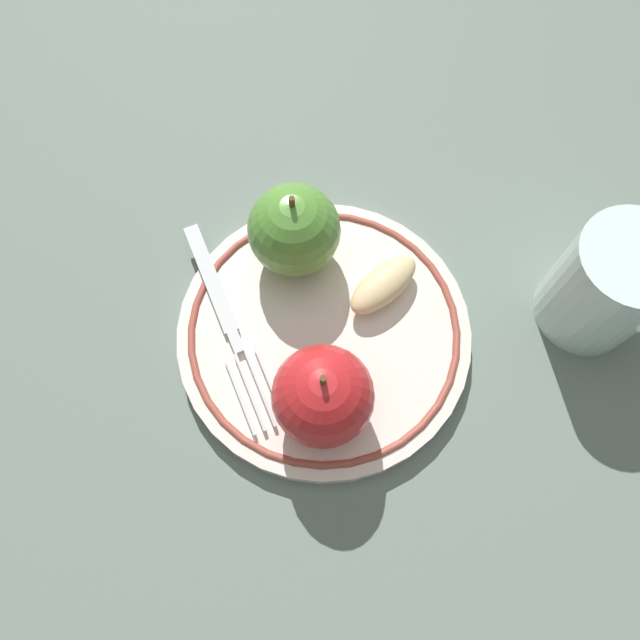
# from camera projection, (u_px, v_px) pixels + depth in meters

# --- Properties ---
(ground_plane) EXTENTS (2.00, 2.00, 0.00)m
(ground_plane) POSITION_uv_depth(u_px,v_px,m) (326.00, 322.00, 0.50)
(ground_plane) COLOR slate
(plate) EXTENTS (0.23, 0.23, 0.02)m
(plate) POSITION_uv_depth(u_px,v_px,m) (320.00, 333.00, 0.49)
(plate) COLOR silver
(plate) RESTS_ON ground_plane
(apple_red_whole) EXTENTS (0.07, 0.07, 0.08)m
(apple_red_whole) POSITION_uv_depth(u_px,v_px,m) (296.00, 230.00, 0.47)
(apple_red_whole) COLOR #558F35
(apple_red_whole) RESTS_ON plate
(apple_second_whole) EXTENTS (0.07, 0.07, 0.08)m
(apple_second_whole) POSITION_uv_depth(u_px,v_px,m) (321.00, 396.00, 0.43)
(apple_second_whole) COLOR red
(apple_second_whole) RESTS_ON plate
(apple_slice_front) EXTENTS (0.07, 0.07, 0.02)m
(apple_slice_front) POSITION_uv_depth(u_px,v_px,m) (386.00, 284.00, 0.48)
(apple_slice_front) COLOR beige
(apple_slice_front) RESTS_ON plate
(fork) EXTENTS (0.17, 0.09, 0.00)m
(fork) POSITION_uv_depth(u_px,v_px,m) (228.00, 316.00, 0.48)
(fork) COLOR silver
(fork) RESTS_ON plate
(drinking_glass) EXTENTS (0.08, 0.08, 0.10)m
(drinking_glass) POSITION_uv_depth(u_px,v_px,m) (609.00, 286.00, 0.46)
(drinking_glass) COLOR silver
(drinking_glass) RESTS_ON ground_plane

